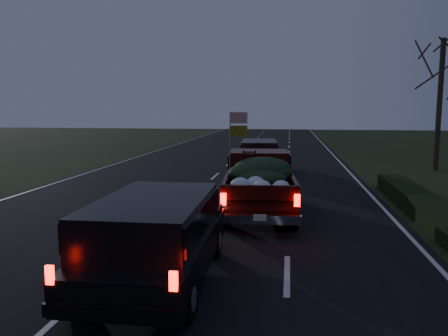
# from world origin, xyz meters

# --- Properties ---
(ground) EXTENTS (120.00, 120.00, 0.00)m
(ground) POSITION_xyz_m (0.00, 0.00, 0.00)
(ground) COLOR black
(ground) RESTS_ON ground
(road_asphalt) EXTENTS (14.00, 120.00, 0.02)m
(road_asphalt) POSITION_xyz_m (0.00, 0.00, 0.01)
(road_asphalt) COLOR black
(road_asphalt) RESTS_ON ground
(hedge_row) EXTENTS (1.00, 10.00, 0.60)m
(hedge_row) POSITION_xyz_m (7.80, 3.00, 0.30)
(hedge_row) COLOR black
(hedge_row) RESTS_ON ground
(bare_tree_far) EXTENTS (3.60, 3.60, 7.00)m
(bare_tree_far) POSITION_xyz_m (11.50, 14.00, 5.23)
(bare_tree_far) COLOR black
(bare_tree_far) RESTS_ON ground
(pickup_truck) EXTENTS (2.51, 5.62, 2.87)m
(pickup_truck) POSITION_xyz_m (2.66, 2.88, 1.08)
(pickup_truck) COLOR #3A0A07
(pickup_truck) RESTS_ON ground
(lead_suv) EXTENTS (2.25, 4.75, 1.33)m
(lead_suv) POSITION_xyz_m (2.00, 12.36, 1.00)
(lead_suv) COLOR black
(lead_suv) RESTS_ON ground
(rear_suv) EXTENTS (2.29, 4.83, 1.37)m
(rear_suv) POSITION_xyz_m (1.12, -3.26, 1.04)
(rear_suv) COLOR black
(rear_suv) RESTS_ON ground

